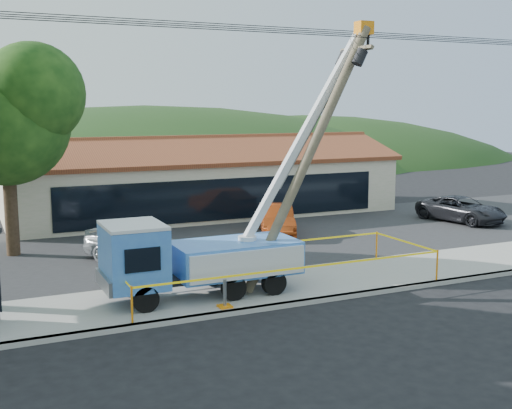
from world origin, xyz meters
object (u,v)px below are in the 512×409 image
object	(u,v)px
car_silver	(140,265)
car_red	(276,236)
car_dark	(461,223)
utility_truck	(198,253)
leaning_pole	(314,144)

from	to	relation	value
car_silver	car_red	bearing A→B (deg)	-13.27
car_red	car_dark	size ratio (longest dim) A/B	0.90
car_silver	car_red	world-z (taller)	car_silver
utility_truck	leaning_pole	size ratio (longest dim) A/B	1.06
car_red	car_dark	bearing A→B (deg)	15.61
utility_truck	car_dark	bearing A→B (deg)	22.07
car_silver	car_dark	world-z (taller)	car_silver
utility_truck	car_red	bearing A→B (deg)	49.79
utility_truck	car_silver	bearing A→B (deg)	95.85
leaning_pole	car_silver	size ratio (longest dim) A/B	1.85
car_silver	car_red	distance (m)	8.08
car_red	car_dark	world-z (taller)	car_red
utility_truck	car_dark	distance (m)	19.19
utility_truck	car_silver	size ratio (longest dim) A/B	1.96
car_red	utility_truck	bearing A→B (deg)	-108.69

